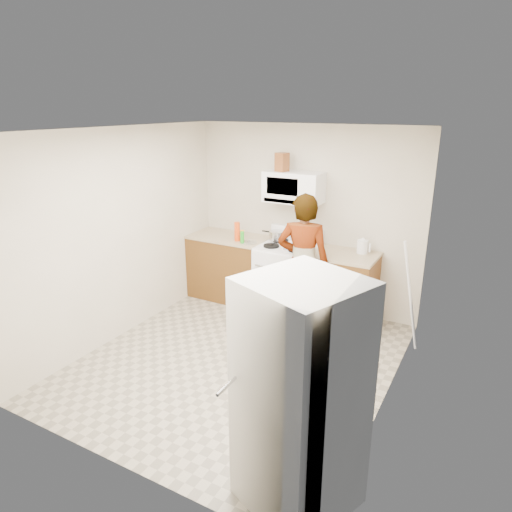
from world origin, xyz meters
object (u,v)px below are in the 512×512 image
Objects in this scene: gas_range at (288,277)px; person at (303,264)px; fridge at (300,397)px; saucepan at (277,235)px; microwave at (294,187)px; kettle at (363,247)px.

person is (0.41, -0.45, 0.39)m from gas_range.
fridge is 8.22× the size of saucepan.
fridge is at bearing -63.64° from gas_range.
microwave is 3.67× the size of saucepan.
kettle is at bearing 9.15° from gas_range.
saucepan is at bearing -170.28° from kettle.
fridge is (1.43, -2.88, 0.36)m from gas_range.
gas_range is 3.24m from fridge.
gas_range is 1.11m from kettle.
person reaches higher than gas_range.
fridge reaches higher than saucepan.
kettle is (0.96, 0.03, -0.68)m from microwave.
person is (0.41, -0.58, -0.82)m from microwave.
microwave is (0.00, 0.13, 1.21)m from gas_range.
person is 8.48× the size of saucepan.
gas_range is at bearing -162.51° from kettle.
kettle is 1.20m from saucepan.
gas_range is at bearing -61.59° from person.
fridge is 3.44m from saucepan.
gas_range reaches higher than saucepan.
microwave is at bearing 136.98° from fridge.
fridge is (1.43, -3.01, -0.85)m from microwave.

